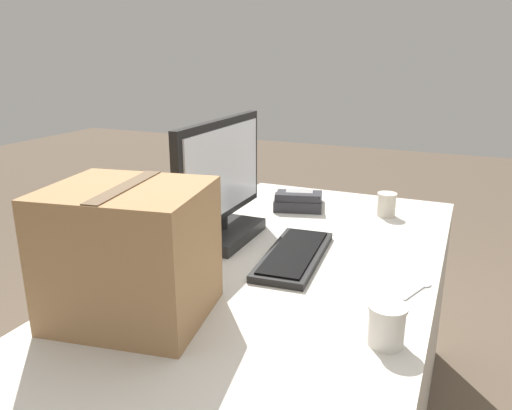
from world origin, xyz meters
TOP-DOWN VIEW (x-y plane):
  - office_desk at (0.00, 0.00)m, footprint 1.80×0.90m
  - monitor at (0.14, 0.27)m, footprint 0.56×0.20m
  - keyboard at (0.07, -0.02)m, footprint 0.44×0.20m
  - desk_phone at (0.60, 0.15)m, footprint 0.25×0.24m
  - paper_cup_left at (-0.30, -0.36)m, footprint 0.09×0.09m
  - paper_cup_right at (0.62, -0.21)m, footprint 0.08×0.08m
  - spoon at (0.01, -0.41)m, footprint 0.14×0.07m
  - cardboard_box at (-0.42, 0.23)m, footprint 0.37×0.41m

SIDE VIEW (x-z plane):
  - office_desk at x=0.00m, z-range 0.00..0.73m
  - spoon at x=0.01m, z-range 0.73..0.74m
  - keyboard at x=0.07m, z-range 0.73..0.76m
  - desk_phone at x=0.60m, z-range 0.72..0.80m
  - paper_cup_right at x=0.62m, z-range 0.73..0.83m
  - paper_cup_left at x=-0.30m, z-range 0.73..0.83m
  - cardboard_box at x=-0.42m, z-range 0.73..1.06m
  - monitor at x=0.14m, z-range 0.71..1.12m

